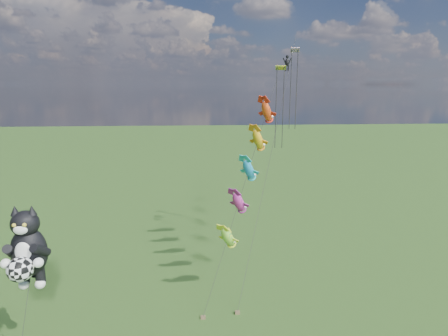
{
  "coord_description": "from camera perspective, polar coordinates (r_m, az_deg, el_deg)",
  "views": [
    {
      "loc": [
        9.09,
        -25.0,
        18.68
      ],
      "look_at": [
        11.58,
        11.09,
        10.58
      ],
      "focal_mm": 30.0,
      "sensor_mm": 36.0,
      "label": 1
    }
  ],
  "objects": [
    {
      "name": "cat_kite_rig",
      "position": [
        29.36,
        -27.85,
        -10.89
      ],
      "size": [
        2.77,
        4.25,
        10.76
      ],
      "rotation": [
        0.0,
        0.0,
        -0.1
      ],
      "color": "brown",
      "rests_on": "ground"
    },
    {
      "name": "fish_windsock_rig",
      "position": [
        35.94,
        3.77,
        -0.33
      ],
      "size": [
        8.45,
        13.67,
        18.96
      ],
      "rotation": [
        0.0,
        0.0,
        -0.23
      ],
      "color": "brown",
      "rests_on": "ground"
    },
    {
      "name": "parafoil_rig",
      "position": [
        41.96,
        9.44,
        13.74
      ],
      "size": [
        8.59,
        15.78,
        23.65
      ],
      "rotation": [
        0.0,
        0.0,
        -0.39
      ],
      "color": "brown",
      "rests_on": "ground"
    }
  ]
}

